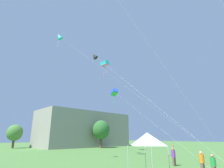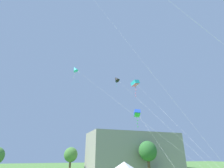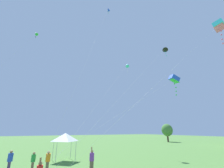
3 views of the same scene
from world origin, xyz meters
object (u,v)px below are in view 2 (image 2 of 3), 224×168
kite_cyan_diamond_0 (75,69)px  kite_blue_box_4 (137,113)px  kite_black_diamond_1 (116,79)px  kite_cyan_box_2 (135,83)px

kite_cyan_diamond_0 → kite_blue_box_4: size_ratio=1.03×
kite_cyan_diamond_0 → kite_black_diamond_1: kite_black_diamond_1 is taller
kite_black_diamond_1 → kite_cyan_box_2: (6.66, 4.88, 1.97)m
kite_black_diamond_1 → kite_cyan_box_2: 8.48m
kite_cyan_diamond_0 → kite_cyan_box_2: kite_cyan_box_2 is taller
kite_black_diamond_1 → kite_blue_box_4: 7.82m
kite_cyan_diamond_0 → kite_cyan_box_2: (14.82, 7.24, 2.44)m
kite_cyan_diamond_0 → kite_black_diamond_1: bearing=16.1°
kite_blue_box_4 → kite_cyan_box_2: bearing=61.9°
kite_black_diamond_1 → kite_cyan_box_2: kite_cyan_box_2 is taller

